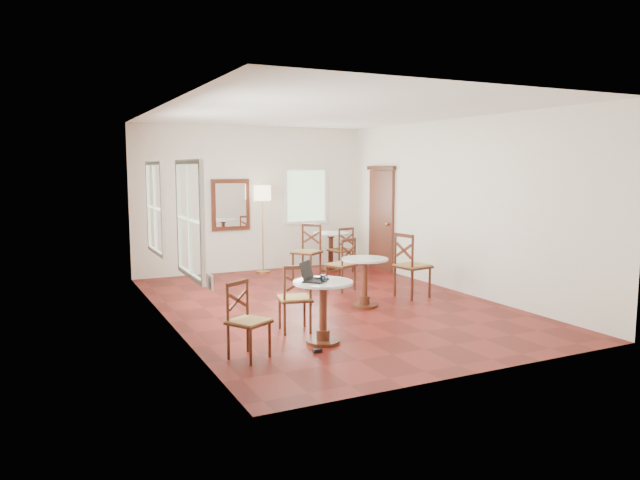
{
  "coord_description": "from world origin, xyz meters",
  "views": [
    {
      "loc": [
        -4.12,
        -8.17,
        2.17
      ],
      "look_at": [
        0.0,
        0.3,
        1.0
      ],
      "focal_mm": 33.07,
      "sensor_mm": 36.0,
      "label": 1
    }
  ],
  "objects_px": {
    "chair_mid_a": "(342,264)",
    "power_adapter": "(317,351)",
    "cafe_table_mid": "(365,277)",
    "mouse": "(319,279)",
    "chair_near_b": "(247,320)",
    "floor_lamp": "(262,199)",
    "chair_near_a": "(295,298)",
    "chair_mid_b": "(411,265)",
    "chair_back_a": "(342,250)",
    "water_glass": "(324,279)",
    "cafe_table_near": "(323,305)",
    "laptop": "(312,276)",
    "navy_mug": "(323,278)",
    "cafe_table_back": "(331,247)",
    "chair_back_b": "(307,251)"
  },
  "relations": [
    {
      "from": "chair_back_b",
      "to": "laptop",
      "type": "bearing_deg",
      "value": -60.61
    },
    {
      "from": "chair_near_b",
      "to": "water_glass",
      "type": "bearing_deg",
      "value": -26.48
    },
    {
      "from": "cafe_table_near",
      "to": "chair_near_b",
      "type": "xyz_separation_m",
      "value": [
        -1.03,
        -0.14,
        -0.05
      ]
    },
    {
      "from": "navy_mug",
      "to": "power_adapter",
      "type": "xyz_separation_m",
      "value": [
        -0.22,
        -0.3,
        -0.8
      ]
    },
    {
      "from": "chair_mid_b",
      "to": "navy_mug",
      "type": "bearing_deg",
      "value": 115.11
    },
    {
      "from": "chair_mid_a",
      "to": "power_adapter",
      "type": "distance_m",
      "value": 3.58
    },
    {
      "from": "chair_near_b",
      "to": "navy_mug",
      "type": "bearing_deg",
      "value": -22.93
    },
    {
      "from": "chair_near_a",
      "to": "laptop",
      "type": "bearing_deg",
      "value": 100.12
    },
    {
      "from": "floor_lamp",
      "to": "laptop",
      "type": "relative_size",
      "value": 4.18
    },
    {
      "from": "chair_near_a",
      "to": "laptop",
      "type": "relative_size",
      "value": 2.12
    },
    {
      "from": "chair_near_b",
      "to": "floor_lamp",
      "type": "xyz_separation_m",
      "value": [
        2.09,
        5.1,
        1.09
      ]
    },
    {
      "from": "cafe_table_mid",
      "to": "mouse",
      "type": "bearing_deg",
      "value": -136.76
    },
    {
      "from": "cafe_table_back",
      "to": "floor_lamp",
      "type": "bearing_deg",
      "value": 162.52
    },
    {
      "from": "water_glass",
      "to": "mouse",
      "type": "bearing_deg",
      "value": 91.9
    },
    {
      "from": "chair_near_a",
      "to": "chair_mid_a",
      "type": "relative_size",
      "value": 0.98
    },
    {
      "from": "chair_mid_a",
      "to": "chair_back_b",
      "type": "bearing_deg",
      "value": -110.36
    },
    {
      "from": "chair_near_a",
      "to": "chair_mid_b",
      "type": "xyz_separation_m",
      "value": [
        2.57,
        1.06,
        0.09
      ]
    },
    {
      "from": "cafe_table_mid",
      "to": "chair_mid_b",
      "type": "bearing_deg",
      "value": 13.01
    },
    {
      "from": "floor_lamp",
      "to": "power_adapter",
      "type": "height_order",
      "value": "floor_lamp"
    },
    {
      "from": "chair_near_b",
      "to": "water_glass",
      "type": "height_order",
      "value": "chair_near_b"
    },
    {
      "from": "cafe_table_mid",
      "to": "laptop",
      "type": "relative_size",
      "value": 1.78
    },
    {
      "from": "cafe_table_near",
      "to": "cafe_table_mid",
      "type": "distance_m",
      "value": 2.03
    },
    {
      "from": "chair_back_b",
      "to": "cafe_table_near",
      "type": "bearing_deg",
      "value": -58.82
    },
    {
      "from": "chair_back_a",
      "to": "chair_back_b",
      "type": "bearing_deg",
      "value": 7.02
    },
    {
      "from": "chair_back_a",
      "to": "mouse",
      "type": "distance_m",
      "value": 4.96
    },
    {
      "from": "chair_near_b",
      "to": "water_glass",
      "type": "relative_size",
      "value": 10.08
    },
    {
      "from": "chair_mid_a",
      "to": "chair_back_a",
      "type": "distance_m",
      "value": 1.84
    },
    {
      "from": "chair_back_a",
      "to": "floor_lamp",
      "type": "xyz_separation_m",
      "value": [
        -1.49,
        0.66,
        1.06
      ]
    },
    {
      "from": "navy_mug",
      "to": "water_glass",
      "type": "height_order",
      "value": "water_glass"
    },
    {
      "from": "chair_near_a",
      "to": "power_adapter",
      "type": "bearing_deg",
      "value": 93.72
    },
    {
      "from": "cafe_table_mid",
      "to": "chair_mid_b",
      "type": "relative_size",
      "value": 0.71
    },
    {
      "from": "cafe_table_near",
      "to": "cafe_table_mid",
      "type": "xyz_separation_m",
      "value": [
        1.43,
        1.44,
        -0.01
      ]
    },
    {
      "from": "chair_mid_b",
      "to": "chair_mid_a",
      "type": "bearing_deg",
      "value": 28.56
    },
    {
      "from": "cafe_table_back",
      "to": "chair_near_b",
      "type": "bearing_deg",
      "value": -126.42
    },
    {
      "from": "cafe_table_mid",
      "to": "laptop",
      "type": "distance_m",
      "value": 2.1
    },
    {
      "from": "chair_mid_a",
      "to": "chair_mid_b",
      "type": "bearing_deg",
      "value": 105.66
    },
    {
      "from": "cafe_table_back",
      "to": "laptop",
      "type": "height_order",
      "value": "laptop"
    },
    {
      "from": "chair_mid_a",
      "to": "water_glass",
      "type": "relative_size",
      "value": 10.73
    },
    {
      "from": "chair_near_a",
      "to": "chair_mid_b",
      "type": "distance_m",
      "value": 2.78
    },
    {
      "from": "cafe_table_mid",
      "to": "navy_mug",
      "type": "xyz_separation_m",
      "value": [
        -1.43,
        -1.45,
        0.35
      ]
    },
    {
      "from": "cafe_table_mid",
      "to": "navy_mug",
      "type": "distance_m",
      "value": 2.07
    },
    {
      "from": "floor_lamp",
      "to": "water_glass",
      "type": "xyz_separation_m",
      "value": [
        -1.08,
        -5.03,
        -0.7
      ]
    },
    {
      "from": "chair_near_a",
      "to": "chair_near_b",
      "type": "relative_size",
      "value": 1.04
    },
    {
      "from": "cafe_table_back",
      "to": "chair_mid_b",
      "type": "bearing_deg",
      "value": -89.02
    },
    {
      "from": "cafe_table_back",
      "to": "power_adapter",
      "type": "xyz_separation_m",
      "value": [
        -2.64,
        -4.84,
        -0.48
      ]
    },
    {
      "from": "chair_mid_a",
      "to": "chair_back_a",
      "type": "height_order",
      "value": "chair_back_a"
    },
    {
      "from": "cafe_table_mid",
      "to": "chair_near_b",
      "type": "relative_size",
      "value": 0.87
    },
    {
      "from": "chair_near_b",
      "to": "cafe_table_back",
      "type": "bearing_deg",
      "value": 23.6
    },
    {
      "from": "chair_near_b",
      "to": "chair_back_b",
      "type": "height_order",
      "value": "chair_back_b"
    },
    {
      "from": "chair_near_b",
      "to": "chair_mid_a",
      "type": "xyz_separation_m",
      "value": [
        2.72,
        2.81,
        0.03
      ]
    }
  ]
}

